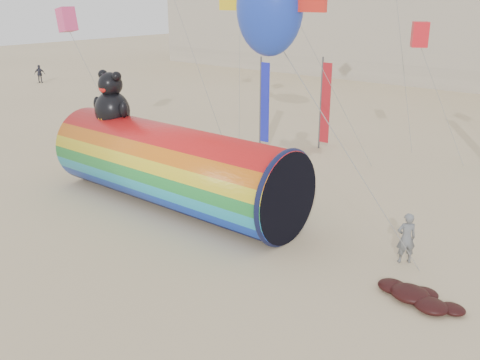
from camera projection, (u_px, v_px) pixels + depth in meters
The scene contains 5 objects.
ground at pixel (201, 254), 18.40m from camera, with size 160.00×160.00×0.00m, color #CCB58C.
windsock_assembly at pixel (172, 164), 22.10m from camera, with size 11.73×3.57×5.41m.
kite_handler at pixel (406, 238), 17.54m from camera, with size 0.64×0.42×1.76m, color slate.
fabric_bundle at pixel (417, 296), 15.48m from camera, with size 2.62×1.35×0.41m.
festival_banners at pixel (358, 107), 29.09m from camera, with size 11.81×5.08×5.20m.
Camera 1 is at (11.51, -11.94, 8.47)m, focal length 40.00 mm.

